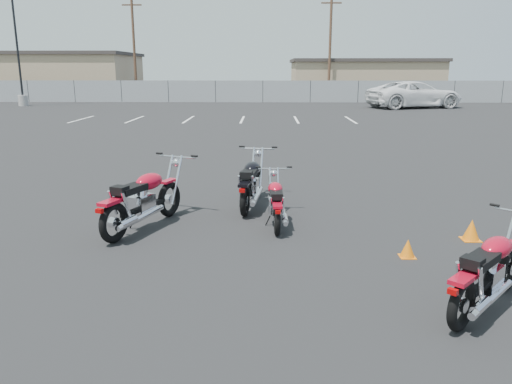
{
  "coord_description": "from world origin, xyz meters",
  "views": [
    {
      "loc": [
        0.39,
        -7.79,
        2.72
      ],
      "look_at": [
        0.2,
        0.6,
        0.65
      ],
      "focal_mm": 35.0,
      "sensor_mm": 36.0,
      "label": 1
    }
  ],
  "objects_px": {
    "motorcycle_third_red": "(276,202)",
    "white_van": "(415,87)",
    "motorcycle_front_red": "(143,199)",
    "motorcycle_second_black": "(251,183)",
    "motorcycle_rear_red": "(489,272)"
  },
  "relations": [
    {
      "from": "motorcycle_rear_red",
      "to": "motorcycle_second_black",
      "type": "bearing_deg",
      "value": 122.9
    },
    {
      "from": "motorcycle_front_red",
      "to": "white_van",
      "type": "distance_m",
      "value": 31.23
    },
    {
      "from": "motorcycle_second_black",
      "to": "white_van",
      "type": "height_order",
      "value": "white_van"
    },
    {
      "from": "motorcycle_second_black",
      "to": "motorcycle_front_red",
      "type": "bearing_deg",
      "value": -140.07
    },
    {
      "from": "motorcycle_rear_red",
      "to": "white_van",
      "type": "xyz_separation_m",
      "value": [
        8.06,
        31.41,
        1.03
      ]
    },
    {
      "from": "motorcycle_rear_red",
      "to": "motorcycle_front_red",
      "type": "bearing_deg",
      "value": 148.17
    },
    {
      "from": "motorcycle_front_red",
      "to": "motorcycle_second_black",
      "type": "height_order",
      "value": "motorcycle_front_red"
    },
    {
      "from": "motorcycle_third_red",
      "to": "white_van",
      "type": "relative_size",
      "value": 0.23
    },
    {
      "from": "motorcycle_third_red",
      "to": "motorcycle_rear_red",
      "type": "distance_m",
      "value": 4.01
    },
    {
      "from": "motorcycle_second_black",
      "to": "motorcycle_third_red",
      "type": "bearing_deg",
      "value": -68.53
    },
    {
      "from": "motorcycle_second_black",
      "to": "motorcycle_rear_red",
      "type": "distance_m",
      "value": 5.29
    },
    {
      "from": "motorcycle_second_black",
      "to": "motorcycle_rear_red",
      "type": "xyz_separation_m",
      "value": [
        2.87,
        -4.44,
        -0.03
      ]
    },
    {
      "from": "motorcycle_third_red",
      "to": "white_van",
      "type": "height_order",
      "value": "white_van"
    },
    {
      "from": "motorcycle_front_red",
      "to": "white_van",
      "type": "relative_size",
      "value": 0.3
    },
    {
      "from": "motorcycle_third_red",
      "to": "white_van",
      "type": "xyz_separation_m",
      "value": [
        10.45,
        28.19,
        1.08
      ]
    }
  ]
}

